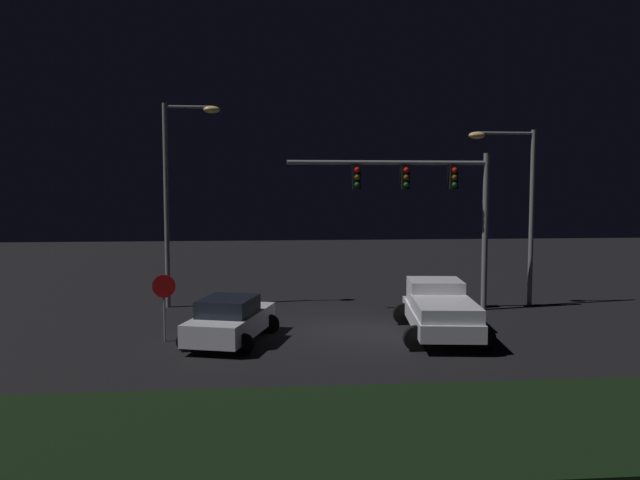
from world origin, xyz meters
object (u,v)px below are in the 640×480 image
object	(u,v)px
street_lamp_left	(177,181)
pickup_truck	(439,307)
traffic_signal_gantry	(428,192)
stop_sign	(164,295)
car_sedan	(230,320)
street_lamp_right	(518,194)

from	to	relation	value
street_lamp_left	pickup_truck	bearing A→B (deg)	-33.09
traffic_signal_gantry	pickup_truck	bearing A→B (deg)	-99.36
stop_sign	car_sedan	bearing A→B (deg)	-6.63
car_sedan	street_lamp_right	world-z (taller)	street_lamp_right
car_sedan	street_lamp_left	size ratio (longest dim) A/B	0.55
traffic_signal_gantry	street_lamp_left	xyz separation A→B (m)	(-10.33, 1.80, 0.46)
street_lamp_left	street_lamp_right	distance (m)	14.49
traffic_signal_gantry	street_lamp_right	size ratio (longest dim) A/B	1.10
traffic_signal_gantry	stop_sign	bearing A→B (deg)	-155.95
street_lamp_right	pickup_truck	bearing A→B (deg)	-132.97
traffic_signal_gantry	car_sedan	bearing A→B (deg)	-148.96
pickup_truck	street_lamp_right	distance (m)	8.06
pickup_truck	car_sedan	xyz separation A→B (m)	(-7.09, -0.26, -0.26)
pickup_truck	street_lamp_left	size ratio (longest dim) A/B	0.65
car_sedan	street_lamp_right	xyz separation A→B (m)	(11.93, 5.45, 4.09)
street_lamp_right	traffic_signal_gantry	bearing A→B (deg)	-169.78
pickup_truck	car_sedan	bearing A→B (deg)	99.11
street_lamp_right	stop_sign	size ratio (longest dim) A/B	3.38
street_lamp_left	stop_sign	size ratio (longest dim) A/B	3.86
street_lamp_right	street_lamp_left	bearing A→B (deg)	175.79
pickup_truck	stop_sign	world-z (taller)	stop_sign
stop_sign	street_lamp_right	bearing A→B (deg)	20.24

